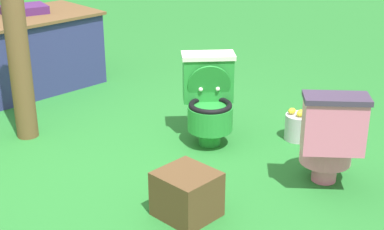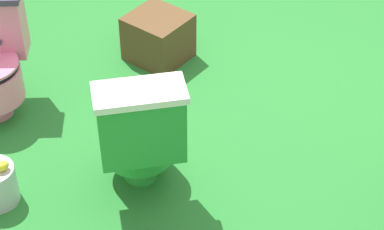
% 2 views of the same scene
% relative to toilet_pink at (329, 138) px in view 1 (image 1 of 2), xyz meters
% --- Properties ---
extents(ground, '(14.00, 14.00, 0.00)m').
position_rel_toilet_pink_xyz_m(ground, '(-1.09, 0.95, -0.37)').
color(ground, '#26752D').
extents(toilet_pink, '(0.61, 0.63, 0.73)m').
position_rel_toilet_pink_xyz_m(toilet_pink, '(0.00, 0.00, 0.00)').
color(toilet_pink, pink).
rests_on(toilet_pink, ground).
extents(toilet_green, '(0.58, 0.62, 0.73)m').
position_rel_toilet_pink_xyz_m(toilet_green, '(-0.31, 1.08, 0.00)').
color(toilet_green, green).
rests_on(toilet_green, ground).
extents(vendor_table, '(1.61, 1.16, 0.85)m').
position_rel_toilet_pink_xyz_m(vendor_table, '(-1.22, 3.15, 0.02)').
color(vendor_table, navy).
rests_on(vendor_table, ground).
extents(wooden_post, '(0.18, 0.18, 1.71)m').
position_rel_toilet_pink_xyz_m(wooden_post, '(-1.59, 1.95, 0.48)').
color(wooden_post, brown).
rests_on(wooden_post, ground).
extents(small_crate, '(0.42, 0.44, 0.31)m').
position_rel_toilet_pink_xyz_m(small_crate, '(-1.06, 0.17, -0.22)').
color(small_crate, brown).
rests_on(small_crate, ground).
extents(lemon_bucket, '(0.22, 0.22, 0.28)m').
position_rel_toilet_pink_xyz_m(lemon_bucket, '(0.35, 0.71, -0.25)').
color(lemon_bucket, '#B7B7BF').
rests_on(lemon_bucket, ground).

